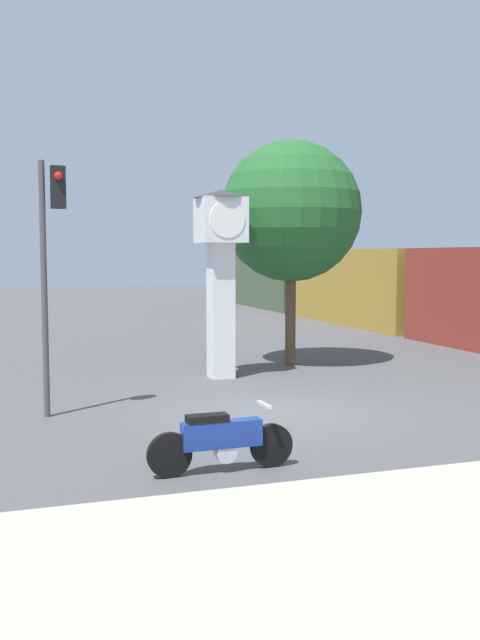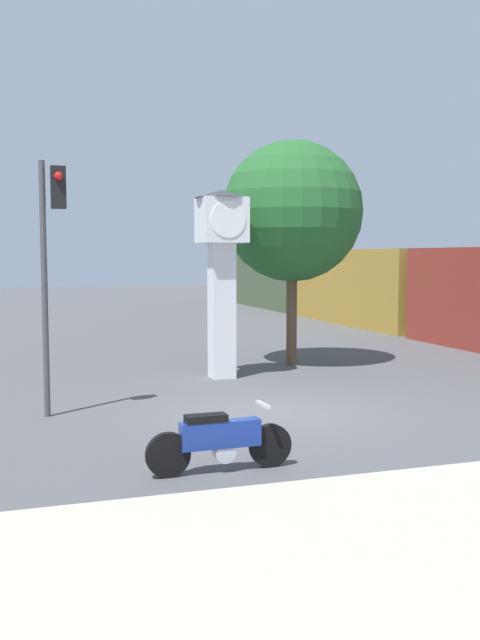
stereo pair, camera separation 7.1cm
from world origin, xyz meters
TOP-DOWN VIEW (x-y plane):
  - ground_plane at (0.00, 0.00)m, footprint 120.00×120.00m
  - motorcycle at (-2.05, -3.41)m, footprint 2.19×0.47m
  - clock_tower at (0.28, 4.28)m, footprint 1.35×1.35m
  - freight_train at (10.80, 16.54)m, footprint 2.80×34.17m
  - traffic_light at (-4.09, 1.07)m, footprint 0.50×0.35m
  - street_tree at (2.79, 5.70)m, footprint 3.96×3.96m

SIDE VIEW (x-z plane):
  - ground_plane at x=0.00m, z-range 0.00..0.00m
  - motorcycle at x=-2.05m, z-range -0.02..0.95m
  - freight_train at x=10.80m, z-range 0.00..3.40m
  - clock_tower at x=0.28m, z-range 0.79..5.56m
  - traffic_light at x=-4.09m, z-range 0.89..5.81m
  - street_tree at x=2.79m, z-range 1.18..7.52m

